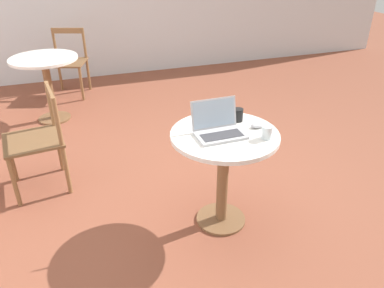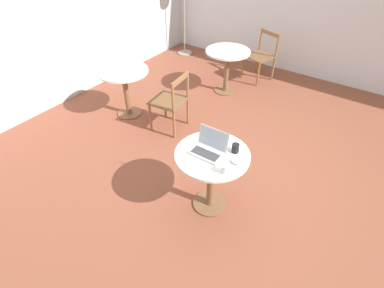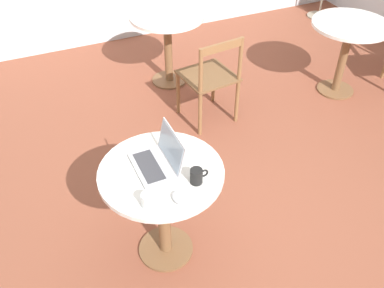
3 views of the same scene
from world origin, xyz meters
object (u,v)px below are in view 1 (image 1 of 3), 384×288
object	(u,v)px
cafe_table_mid	(46,72)
chair_mid_right	(69,62)
cafe_table_near	(224,155)
laptop	(218,128)
mouse	(258,125)
drinking_glass	(267,132)
chair_far_front	(39,140)
mug	(238,115)

from	to	relation	value
cafe_table_mid	chair_mid_right	xyz separation A→B (m)	(0.80, -0.27, -0.13)
cafe_table_near	laptop	xyz separation A→B (m)	(0.00, 0.05, 0.21)
mouse	drinking_glass	size ratio (longest dim) A/B	1.15
cafe_table_near	mouse	xyz separation A→B (m)	(0.01, -0.25, 0.19)
cafe_table_mid	chair_far_front	size ratio (longest dim) A/B	0.87
cafe_table_mid	mouse	size ratio (longest dim) A/B	7.44
chair_far_front	drinking_glass	bearing A→B (deg)	-126.30
cafe_table_near	mug	distance (m)	0.31
chair_mid_right	drinking_glass	size ratio (longest dim) A/B	9.91
cafe_table_mid	laptop	distance (m)	2.60
mouse	mug	bearing A→B (deg)	29.26
laptop	mouse	bearing A→B (deg)	-89.50
chair_far_front	mug	distance (m)	1.64
drinking_glass	mug	bearing A→B (deg)	11.10
mouse	drinking_glass	distance (m)	0.17
cafe_table_mid	mug	xyz separation A→B (m)	(-2.19, -1.32, 0.22)
mouse	cafe_table_near	bearing A→B (deg)	91.34
drinking_glass	mouse	bearing A→B (deg)	-7.55
cafe_table_mid	laptop	world-z (taller)	laptop
chair_mid_right	mouse	bearing A→B (deg)	-160.01
cafe_table_near	chair_far_front	bearing A→B (deg)	53.43
cafe_table_mid	laptop	size ratio (longest dim) A/B	2.30
mug	chair_far_front	bearing A→B (deg)	61.35
cafe_table_mid	laptop	bearing A→B (deg)	-154.59
cafe_table_mid	mouse	world-z (taller)	mouse
cafe_table_mid	mug	size ratio (longest dim) A/B	6.81
drinking_glass	laptop	bearing A→B (deg)	59.55
cafe_table_mid	chair_far_front	distance (m)	1.43
cafe_table_near	drinking_glass	xyz separation A→B (m)	(-0.16, -0.23, 0.21)
cafe_table_near	laptop	distance (m)	0.22
cafe_table_near	mouse	world-z (taller)	mouse
cafe_table_near	mouse	size ratio (longest dim) A/B	7.44
laptop	mug	bearing A→B (deg)	-54.77
chair_mid_right	laptop	bearing A→B (deg)	-164.90
laptop	drinking_glass	size ratio (longest dim) A/B	3.73
chair_far_front	chair_mid_right	bearing A→B (deg)	-8.97
cafe_table_mid	mouse	bearing A→B (deg)	-148.99
chair_far_front	drinking_glass	xyz separation A→B (m)	(-1.08, -1.47, 0.34)
mug	chair_mid_right	bearing A→B (deg)	19.50
cafe_table_near	laptop	world-z (taller)	laptop
cafe_table_mid	mug	world-z (taller)	mug
cafe_table_near	laptop	bearing A→B (deg)	86.04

